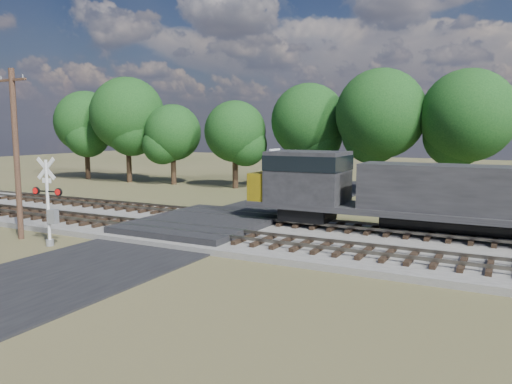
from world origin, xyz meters
The scene contains 11 objects.
ground centered at (0.00, 0.00, 0.00)m, with size 160.00×160.00×0.00m, color #494E29.
ballast_bed centered at (10.00, 0.50, 0.15)m, with size 140.00×10.00×0.30m, color gray.
road centered at (0.00, 0.00, 0.04)m, with size 7.00×60.00×0.08m, color black.
crossing_panel centered at (0.00, 0.50, 0.32)m, with size 7.00×9.00×0.62m, color #262628.
track_near centered at (3.12, -2.00, 0.41)m, with size 140.00×2.60×0.33m.
track_far centered at (3.12, 3.00, 0.41)m, with size 140.00×2.60×0.33m.
crossing_signal_near centered at (-4.55, -6.50, 1.84)m, with size 1.78×0.41×4.41m.
crossing_signal_far centered at (3.34, 6.45, 1.85)m, with size 1.78×0.45×4.44m.
utility_pole centered at (-7.27, -6.13, 4.68)m, with size 2.16×0.29×8.83m.
equipment_shed centered at (12.68, 10.35, 1.35)m, with size 5.14×5.14×2.66m.
treeline centered at (8.82, 19.64, 6.77)m, with size 77.04×12.17×11.66m.
Camera 1 is at (15.65, -23.27, 5.77)m, focal length 35.00 mm.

